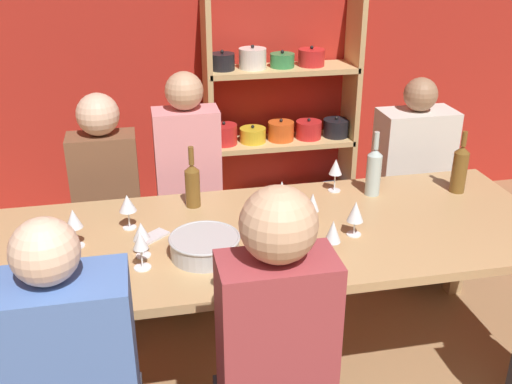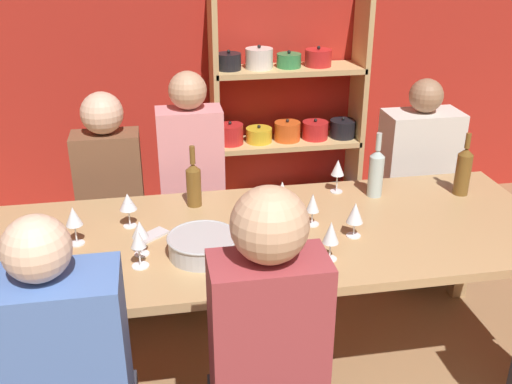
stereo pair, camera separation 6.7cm
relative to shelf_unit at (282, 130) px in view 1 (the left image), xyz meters
name	(u,v)px [view 1 (the left image)]	position (x,y,z in m)	size (l,w,h in m)	color
wall_back_red	(184,23)	(-0.63, 0.20, 0.72)	(8.80, 0.06, 2.70)	red
shelf_unit	(282,130)	(0.00, 0.00, 0.00)	(1.05, 0.30, 1.56)	tan
dining_table	(261,247)	(-0.50, -1.64, 0.03)	(2.63, 0.95, 0.73)	tan
mixing_bowl	(205,245)	(-0.76, -1.78, 0.15)	(0.29, 0.29, 0.09)	#B7BABC
wine_bottle_green	(192,184)	(-0.76, -1.31, 0.22)	(0.07, 0.07, 0.30)	brown
wine_bottle_dark	(460,168)	(0.56, -1.41, 0.23)	(0.08, 0.08, 0.32)	brown
wine_bottle_amber	(374,171)	(0.13, -1.36, 0.23)	(0.07, 0.07, 0.33)	#B2C6C1
wine_glass_white_a	(141,232)	(-1.01, -1.74, 0.21)	(0.07, 0.07, 0.15)	white
wine_glass_red_a	(313,204)	(-0.26, -1.60, 0.20)	(0.07, 0.07, 0.15)	white
wine_glass_empty_a	(355,212)	(-0.11, -1.74, 0.21)	(0.07, 0.07, 0.16)	white
wine_glass_empty_b	(224,264)	(-0.72, -2.03, 0.21)	(0.08, 0.08, 0.15)	white
wine_glass_white_b	(140,242)	(-1.02, -1.83, 0.22)	(0.07, 0.07, 0.16)	white
wine_glass_empty_c	(336,168)	(-0.04, -1.28, 0.23)	(0.07, 0.07, 0.17)	white
wine_glass_white_c	(333,233)	(-0.27, -1.91, 0.22)	(0.07, 0.07, 0.17)	white
wine_glass_red_b	(127,204)	(-1.06, -1.48, 0.22)	(0.08, 0.08, 0.16)	white
wine_glass_white_d	(74,220)	(-1.28, -1.60, 0.22)	(0.07, 0.07, 0.17)	white
wine_glass_empty_d	(282,192)	(-0.37, -1.49, 0.22)	(0.07, 0.07, 0.17)	white
cell_phone	(152,237)	(-0.97, -1.59, 0.11)	(0.16, 0.15, 0.01)	silver
person_far_a	(408,199)	(0.60, -0.84, -0.21)	(0.44, 0.55, 1.17)	#2D2D38
person_far_b	(190,212)	(-0.74, -0.88, -0.15)	(0.35, 0.43, 1.28)	#2D2D38
person_far_c	(110,222)	(-1.19, -0.84, -0.18)	(0.36, 0.45, 1.18)	#2D2D38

